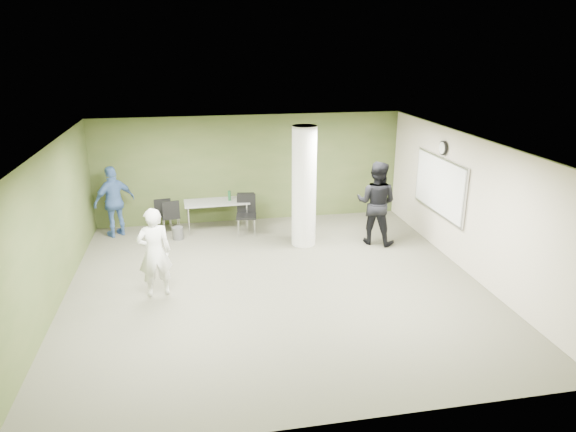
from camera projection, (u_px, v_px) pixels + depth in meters
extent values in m
plane|color=#4C4B3C|center=(276.00, 284.00, 10.15)|extent=(8.00, 8.00, 0.00)
plane|color=white|center=(274.00, 144.00, 9.25)|extent=(8.00, 8.00, 0.00)
cube|color=#405226|center=(250.00, 169.00, 13.42)|extent=(8.00, 2.80, 0.02)
cube|color=#405226|center=(50.00, 231.00, 9.00)|extent=(0.02, 8.00, 2.80)
cube|color=beige|center=(469.00, 205.00, 10.40)|extent=(0.02, 8.00, 2.80)
cylinder|color=silver|center=(304.00, 187.00, 11.73)|extent=(0.56, 0.56, 2.80)
cube|color=silver|center=(440.00, 185.00, 11.47)|extent=(0.04, 2.30, 1.30)
cube|color=white|center=(438.00, 186.00, 11.47)|extent=(0.02, 2.20, 1.20)
cylinder|color=black|center=(443.00, 148.00, 11.20)|extent=(0.05, 0.32, 0.32)
cylinder|color=white|center=(442.00, 148.00, 11.19)|extent=(0.02, 0.26, 0.26)
cube|color=gray|center=(217.00, 202.00, 12.87)|extent=(1.62, 0.76, 0.04)
cylinder|color=silver|center=(189.00, 222.00, 12.58)|extent=(0.04, 0.04, 0.72)
cylinder|color=silver|center=(247.00, 218.00, 12.88)|extent=(0.04, 0.04, 0.72)
cylinder|color=silver|center=(188.00, 215.00, 13.10)|extent=(0.04, 0.04, 0.72)
cylinder|color=silver|center=(244.00, 211.00, 13.40)|extent=(0.04, 0.04, 0.72)
cylinder|color=#174723|center=(229.00, 196.00, 12.88)|extent=(0.07, 0.07, 0.25)
cylinder|color=#B2B2B7|center=(241.00, 198.00, 12.81)|extent=(0.06, 0.06, 0.18)
cylinder|color=#4C4C4C|center=(178.00, 233.00, 12.42)|extent=(0.26, 0.26, 0.30)
cube|color=black|center=(163.00, 214.00, 13.00)|extent=(0.48, 0.48, 0.05)
cube|color=black|center=(163.00, 207.00, 12.75)|extent=(0.41, 0.09, 0.42)
cylinder|color=silver|center=(170.00, 219.00, 13.29)|extent=(0.02, 0.02, 0.40)
cylinder|color=silver|center=(156.00, 220.00, 13.18)|extent=(0.02, 0.02, 0.40)
cylinder|color=silver|center=(171.00, 223.00, 12.97)|extent=(0.02, 0.02, 0.40)
cylinder|color=silver|center=(157.00, 225.00, 12.86)|extent=(0.02, 0.02, 0.40)
cube|color=black|center=(171.00, 216.00, 12.80)|extent=(0.49, 0.49, 0.05)
cube|color=black|center=(171.00, 210.00, 12.55)|extent=(0.41, 0.10, 0.42)
cylinder|color=silver|center=(178.00, 221.00, 13.08)|extent=(0.02, 0.02, 0.40)
cylinder|color=silver|center=(163.00, 223.00, 12.97)|extent=(0.02, 0.02, 0.40)
cylinder|color=silver|center=(179.00, 226.00, 12.76)|extent=(0.02, 0.02, 0.40)
cylinder|color=silver|center=(165.00, 228.00, 12.65)|extent=(0.02, 0.02, 0.40)
cube|color=black|center=(246.00, 212.00, 13.04)|extent=(0.49, 0.49, 0.05)
cube|color=black|center=(246.00, 201.00, 13.15)|extent=(0.43, 0.08, 0.44)
cylinder|color=silver|center=(239.00, 223.00, 12.92)|extent=(0.02, 0.02, 0.42)
cylinder|color=silver|center=(254.00, 223.00, 12.95)|extent=(0.02, 0.02, 0.42)
cylinder|color=silver|center=(239.00, 219.00, 13.27)|extent=(0.02, 0.02, 0.42)
cylinder|color=silver|center=(254.00, 218.00, 13.30)|extent=(0.02, 0.02, 0.42)
cube|color=black|center=(246.00, 216.00, 12.64)|extent=(0.55, 0.55, 0.05)
cube|color=black|center=(246.00, 203.00, 12.76)|extent=(0.47, 0.10, 0.48)
cylinder|color=silver|center=(238.00, 228.00, 12.52)|extent=(0.02, 0.02, 0.46)
cylinder|color=silver|center=(255.00, 228.00, 12.54)|extent=(0.02, 0.02, 0.46)
cylinder|color=silver|center=(239.00, 223.00, 12.90)|extent=(0.02, 0.02, 0.46)
cylinder|color=silver|center=(255.00, 223.00, 12.92)|extent=(0.02, 0.02, 0.46)
imported|color=white|center=(155.00, 253.00, 9.45)|extent=(0.70, 0.53, 1.72)
imported|color=black|center=(376.00, 203.00, 11.95)|extent=(1.21, 1.16, 1.98)
imported|color=#4366A6|center=(114.00, 202.00, 12.43)|extent=(1.10, 0.91, 1.75)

